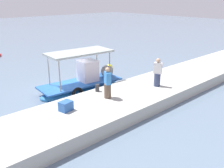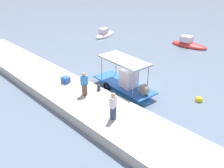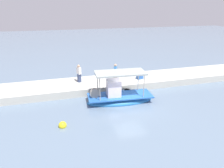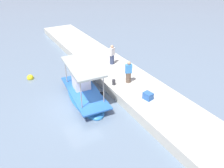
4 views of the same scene
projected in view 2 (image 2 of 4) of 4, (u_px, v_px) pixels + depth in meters
The scene contains 10 objects.
ground_plane at pixel (122, 85), 19.97m from camera, with size 120.00×120.00×0.00m, color slate.
dock_quay at pixel (81, 100), 17.17m from camera, with size 36.00×3.78×0.69m, color #B6B6AB.
main_fishing_boat at pixel (124, 86), 18.87m from camera, with size 5.78×2.45×2.98m.
fisherman_near_bollard at pixel (84, 85), 16.80m from camera, with size 0.50×0.55×1.70m.
fisherman_by_crate at pixel (113, 107), 14.18m from camera, with size 0.50×0.56×1.73m.
mooring_bollard at pixel (99, 88), 17.63m from camera, with size 0.24×0.24×0.42m, color #2D2D33.
cargo_crate at pixel (66, 80), 18.76m from camera, with size 0.59×0.47×0.47m, color #2C5CA8.
marker_buoy at pixel (199, 100), 17.63m from camera, with size 0.55×0.55×0.55m.
moored_boat_near at pixel (105, 34), 33.35m from camera, with size 2.63×4.28×1.38m.
moored_boat_mid at pixel (189, 44), 29.20m from camera, with size 4.53×2.21×1.44m.
Camera 2 is at (12.18, -13.01, 9.04)m, focal length 38.84 mm.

